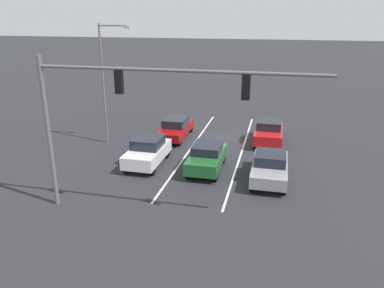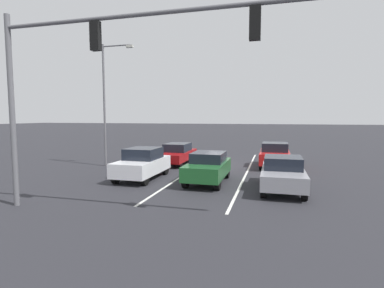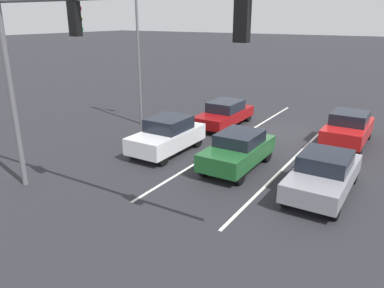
{
  "view_description": "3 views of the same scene",
  "coord_description": "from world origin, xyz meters",
  "px_view_note": "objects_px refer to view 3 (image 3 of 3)",
  "views": [
    {
      "loc": [
        -3.89,
        25.92,
        8.61
      ],
      "look_at": [
        0.85,
        5.98,
        1.52
      ],
      "focal_mm": 35.0,
      "sensor_mm": 36.0,
      "label": 1
    },
    {
      "loc": [
        -3.2,
        20.72,
        3.35
      ],
      "look_at": [
        1.04,
        5.14,
        1.88
      ],
      "focal_mm": 28.0,
      "sensor_mm": 36.0,
      "label": 2
    },
    {
      "loc": [
        -6.16,
        19.46,
        6.07
      ],
      "look_at": [
        1.34,
        7.42,
        1.23
      ],
      "focal_mm": 35.0,
      "sensor_mm": 36.0,
      "label": 3
    }
  ],
  "objects_px": {
    "car_gray_leftlane_front": "(324,173)",
    "car_white_rightlane_front": "(167,135)",
    "street_lamp_right_shoulder": "(141,43)",
    "traffic_signal_gantry": "(78,49)",
    "car_red_leftlane_second": "(348,128)",
    "car_maroon_rightlane_second": "(224,114)",
    "car_darkgreen_midlane_front": "(238,150)"
  },
  "relations": [
    {
      "from": "car_gray_leftlane_front",
      "to": "car_white_rightlane_front",
      "type": "bearing_deg",
      "value": -4.89
    },
    {
      "from": "car_white_rightlane_front",
      "to": "street_lamp_right_shoulder",
      "type": "bearing_deg",
      "value": -39.1
    },
    {
      "from": "traffic_signal_gantry",
      "to": "street_lamp_right_shoulder",
      "type": "relative_size",
      "value": 1.48
    },
    {
      "from": "car_red_leftlane_second",
      "to": "car_maroon_rightlane_second",
      "type": "height_order",
      "value": "car_red_leftlane_second"
    },
    {
      "from": "car_darkgreen_midlane_front",
      "to": "car_maroon_rightlane_second",
      "type": "relative_size",
      "value": 0.9
    },
    {
      "from": "street_lamp_right_shoulder",
      "to": "car_gray_leftlane_front",
      "type": "bearing_deg",
      "value": 161.2
    },
    {
      "from": "car_red_leftlane_second",
      "to": "car_maroon_rightlane_second",
      "type": "xyz_separation_m",
      "value": [
        6.73,
        0.29,
        -0.09
      ]
    },
    {
      "from": "car_darkgreen_midlane_front",
      "to": "street_lamp_right_shoulder",
      "type": "height_order",
      "value": "street_lamp_right_shoulder"
    },
    {
      "from": "car_gray_leftlane_front",
      "to": "traffic_signal_gantry",
      "type": "distance_m",
      "value": 9.18
    },
    {
      "from": "car_darkgreen_midlane_front",
      "to": "car_gray_leftlane_front",
      "type": "distance_m",
      "value": 3.68
    },
    {
      "from": "car_darkgreen_midlane_front",
      "to": "street_lamp_right_shoulder",
      "type": "relative_size",
      "value": 0.5
    },
    {
      "from": "car_red_leftlane_second",
      "to": "car_maroon_rightlane_second",
      "type": "relative_size",
      "value": 0.9
    },
    {
      "from": "car_gray_leftlane_front",
      "to": "traffic_signal_gantry",
      "type": "height_order",
      "value": "traffic_signal_gantry"
    },
    {
      "from": "car_gray_leftlane_front",
      "to": "car_red_leftlane_second",
      "type": "height_order",
      "value": "car_red_leftlane_second"
    },
    {
      "from": "street_lamp_right_shoulder",
      "to": "car_white_rightlane_front",
      "type": "bearing_deg",
      "value": 140.9
    },
    {
      "from": "car_white_rightlane_front",
      "to": "traffic_signal_gantry",
      "type": "distance_m",
      "value": 7.33
    },
    {
      "from": "car_red_leftlane_second",
      "to": "traffic_signal_gantry",
      "type": "xyz_separation_m",
      "value": [
        5.84,
        11.51,
        4.35
      ]
    },
    {
      "from": "car_white_rightlane_front",
      "to": "car_maroon_rightlane_second",
      "type": "height_order",
      "value": "car_white_rightlane_front"
    },
    {
      "from": "car_red_leftlane_second",
      "to": "street_lamp_right_shoulder",
      "type": "bearing_deg",
      "value": 13.07
    },
    {
      "from": "car_white_rightlane_front",
      "to": "traffic_signal_gantry",
      "type": "height_order",
      "value": "traffic_signal_gantry"
    },
    {
      "from": "car_darkgreen_midlane_front",
      "to": "car_red_leftlane_second",
      "type": "xyz_separation_m",
      "value": [
        -3.29,
        -5.75,
        0.02
      ]
    },
    {
      "from": "car_red_leftlane_second",
      "to": "car_maroon_rightlane_second",
      "type": "bearing_deg",
      "value": 2.45
    },
    {
      "from": "car_gray_leftlane_front",
      "to": "car_red_leftlane_second",
      "type": "distance_m",
      "value": 6.35
    },
    {
      "from": "car_darkgreen_midlane_front",
      "to": "traffic_signal_gantry",
      "type": "bearing_deg",
      "value": 66.09
    },
    {
      "from": "car_white_rightlane_front",
      "to": "traffic_signal_gantry",
      "type": "bearing_deg",
      "value": 100.68
    },
    {
      "from": "car_darkgreen_midlane_front",
      "to": "car_gray_leftlane_front",
      "type": "xyz_separation_m",
      "value": [
        -3.63,
        0.59,
        -0.03
      ]
    },
    {
      "from": "car_white_rightlane_front",
      "to": "car_maroon_rightlane_second",
      "type": "relative_size",
      "value": 0.89
    },
    {
      "from": "car_gray_leftlane_front",
      "to": "traffic_signal_gantry",
      "type": "xyz_separation_m",
      "value": [
        6.18,
        5.17,
        4.4
      ]
    },
    {
      "from": "traffic_signal_gantry",
      "to": "street_lamp_right_shoulder",
      "type": "height_order",
      "value": "street_lamp_right_shoulder"
    },
    {
      "from": "car_white_rightlane_front",
      "to": "car_gray_leftlane_front",
      "type": "distance_m",
      "value": 7.3
    },
    {
      "from": "car_white_rightlane_front",
      "to": "car_gray_leftlane_front",
      "type": "bearing_deg",
      "value": 175.11
    },
    {
      "from": "street_lamp_right_shoulder",
      "to": "car_red_leftlane_second",
      "type": "bearing_deg",
      "value": -166.93
    }
  ]
}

